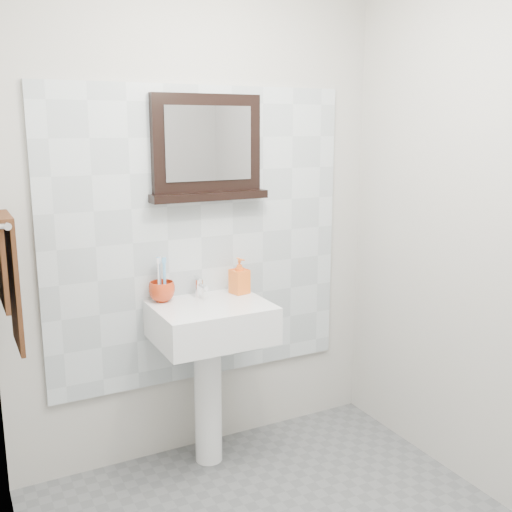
{
  "coord_description": "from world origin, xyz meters",
  "views": [
    {
      "loc": [
        -1.13,
        -1.71,
        1.7
      ],
      "look_at": [
        0.04,
        0.55,
        1.15
      ],
      "focal_mm": 42.0,
      "sensor_mm": 36.0,
      "label": 1
    }
  ],
  "objects_px": {
    "pedestal_sink": "(211,339)",
    "hand_towel": "(8,271)",
    "soap_dispenser": "(239,276)",
    "framed_mirror": "(207,150)",
    "toothbrush_cup": "(162,292)"
  },
  "relations": [
    {
      "from": "toothbrush_cup",
      "to": "framed_mirror",
      "type": "xyz_separation_m",
      "value": [
        0.27,
        0.04,
        0.68
      ]
    },
    {
      "from": "pedestal_sink",
      "to": "toothbrush_cup",
      "type": "bearing_deg",
      "value": 143.67
    },
    {
      "from": "pedestal_sink",
      "to": "soap_dispenser",
      "type": "xyz_separation_m",
      "value": [
        0.21,
        0.1,
        0.28
      ]
    },
    {
      "from": "pedestal_sink",
      "to": "hand_towel",
      "type": "bearing_deg",
      "value": -175.92
    },
    {
      "from": "pedestal_sink",
      "to": "hand_towel",
      "type": "xyz_separation_m",
      "value": [
        -0.9,
        -0.06,
        0.46
      ]
    },
    {
      "from": "pedestal_sink",
      "to": "toothbrush_cup",
      "type": "height_order",
      "value": "pedestal_sink"
    },
    {
      "from": "soap_dispenser",
      "to": "hand_towel",
      "type": "relative_size",
      "value": 0.34
    },
    {
      "from": "framed_mirror",
      "to": "hand_towel",
      "type": "distance_m",
      "value": 1.1
    },
    {
      "from": "pedestal_sink",
      "to": "hand_towel",
      "type": "distance_m",
      "value": 1.01
    },
    {
      "from": "toothbrush_cup",
      "to": "framed_mirror",
      "type": "height_order",
      "value": "framed_mirror"
    },
    {
      "from": "framed_mirror",
      "to": "hand_towel",
      "type": "height_order",
      "value": "framed_mirror"
    },
    {
      "from": "pedestal_sink",
      "to": "soap_dispenser",
      "type": "bearing_deg",
      "value": 25.53
    },
    {
      "from": "framed_mirror",
      "to": "hand_towel",
      "type": "relative_size",
      "value": 1.1
    },
    {
      "from": "framed_mirror",
      "to": "hand_towel",
      "type": "bearing_deg",
      "value": -165.58
    },
    {
      "from": "soap_dispenser",
      "to": "hand_towel",
      "type": "height_order",
      "value": "hand_towel"
    }
  ]
}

